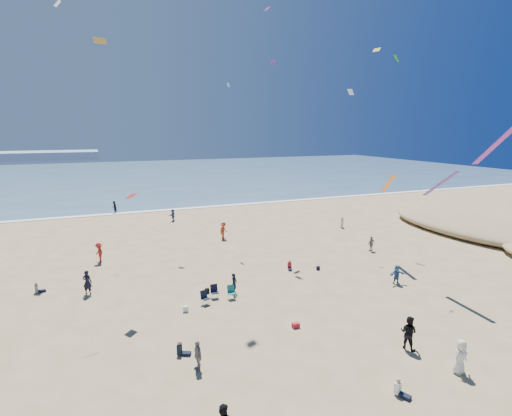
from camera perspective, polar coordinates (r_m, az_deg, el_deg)
name	(u,v)px	position (r m, az deg, el deg)	size (l,w,h in m)	color
ground	(281,386)	(21.08, 3.53, -24.02)	(220.00, 220.00, 0.00)	tan
ocean	(124,176)	(111.38, -18.30, 4.37)	(220.00, 100.00, 0.06)	#476B84
surf_line	(151,211)	(62.12, -14.82, -0.43)	(220.00, 1.20, 0.08)	white
standing_flyers	(227,257)	(36.03, -4.10, -7.07)	(30.11, 49.34, 1.94)	black
seated_group	(253,326)	(25.24, -0.43, -16.49)	(20.95, 24.75, 0.84)	white
chair_cluster	(217,294)	(29.48, -5.53, -12.14)	(2.69, 1.50, 1.00)	black
white_tote	(186,309)	(28.24, -10.02, -14.02)	(0.35, 0.20, 0.40)	white
black_backpack	(207,291)	(30.93, -6.99, -11.64)	(0.30, 0.22, 0.38)	black
cooler	(296,325)	(26.02, 5.71, -16.32)	(0.45, 0.30, 0.30)	red
navy_bag	(318,268)	(35.84, 8.86, -8.48)	(0.28, 0.18, 0.34)	black
kites_aloft	(327,101)	(32.82, 10.07, 14.79)	(41.63, 36.23, 27.03)	yellow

